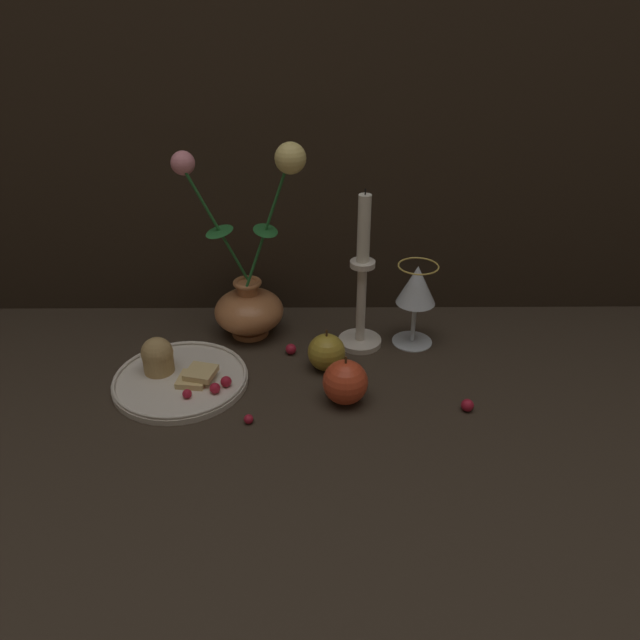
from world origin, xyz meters
TOP-DOWN VIEW (x-y plane):
  - ground_plane at (0.00, 0.00)m, footprint 2.40×2.40m
  - vase at (-0.13, 0.14)m, footprint 0.22×0.13m
  - plate_with_pastries at (-0.24, -0.01)m, footprint 0.22×0.22m
  - wine_glass at (0.17, 0.11)m, footprint 0.07×0.07m
  - candlestick at (0.07, 0.11)m, footprint 0.08×0.08m
  - apple_beside_vase at (0.04, -0.06)m, footprint 0.07×0.07m
  - apple_near_glass at (0.01, 0.03)m, footprint 0.06×0.06m
  - berry_near_plate at (-0.11, -0.12)m, footprint 0.01×0.01m
  - berry_front_center at (0.23, -0.09)m, footprint 0.02×0.02m
  - berry_by_glass_stem at (-0.05, 0.07)m, footprint 0.02×0.02m

SIDE VIEW (x-z plane):
  - ground_plane at x=0.00m, z-range 0.00..0.00m
  - berry_near_plate at x=-0.11m, z-range 0.00..0.01m
  - berry_by_glass_stem at x=-0.05m, z-range 0.00..0.02m
  - berry_front_center at x=0.23m, z-range 0.00..0.02m
  - plate_with_pastries at x=-0.24m, z-range -0.02..0.05m
  - apple_near_glass at x=0.01m, z-range -0.01..0.07m
  - apple_beside_vase at x=0.04m, z-range -0.01..0.08m
  - vase at x=-0.13m, z-range -0.09..0.27m
  - candlestick at x=0.07m, z-range -0.04..0.25m
  - wine_glass at x=0.17m, z-range 0.03..0.19m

